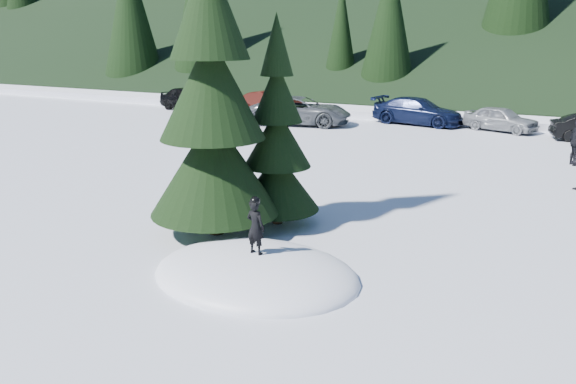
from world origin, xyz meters
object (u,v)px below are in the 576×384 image
at_px(car_4, 501,119).
at_px(car_0, 189,99).
at_px(car_2, 301,111).
at_px(child_skier, 256,227).
at_px(car_1, 271,103).
at_px(spruce_short, 277,145).
at_px(car_3, 418,111).
at_px(spruce_tall, 212,101).

bearing_deg(car_4, car_0, 111.22).
xyz_separation_m(car_0, car_2, (9.13, -2.03, 0.00)).
relative_size(child_skier, car_1, 0.26).
distance_m(spruce_short, child_skier, 3.53).
xyz_separation_m(child_skier, car_1, (-11.33, 21.19, -0.33)).
distance_m(car_3, car_4, 4.41).
height_order(car_1, car_4, car_1).
distance_m(car_2, car_4, 10.48).
height_order(car_0, car_3, car_0).
bearing_deg(spruce_tall, car_2, 109.08).
bearing_deg(car_1, child_skier, -143.05).
relative_size(car_0, car_2, 0.81).
distance_m(spruce_short, car_2, 16.89).
bearing_deg(car_4, child_skier, -166.60).
xyz_separation_m(car_1, car_4, (13.46, 0.10, -0.08)).
bearing_deg(spruce_short, car_3, 93.37).
bearing_deg(car_3, car_0, 102.32).
bearing_deg(car_4, car_3, 105.19).
xyz_separation_m(car_1, car_2, (3.34, -2.64, 0.05)).
height_order(child_skier, car_1, child_skier).
height_order(spruce_short, child_skier, spruce_short).
xyz_separation_m(child_skier, car_4, (2.13, 21.29, -0.42)).
height_order(car_0, car_4, car_0).
bearing_deg(spruce_tall, car_0, 128.44).
bearing_deg(car_4, spruce_short, -171.24).
xyz_separation_m(spruce_tall, car_3, (-0.09, 19.84, -2.59)).
xyz_separation_m(spruce_short, car_1, (-10.14, 18.04, -1.38)).
relative_size(spruce_short, car_1, 1.23).
relative_size(child_skier, car_2, 0.21).
bearing_deg(car_4, spruce_tall, -173.34).
bearing_deg(car_0, car_2, -87.42).
distance_m(car_0, car_2, 9.35).
xyz_separation_m(child_skier, car_3, (-2.27, 21.59, -0.33)).
relative_size(car_1, car_3, 0.87).
xyz_separation_m(spruce_tall, car_1, (-9.14, 19.44, -2.60)).
xyz_separation_m(child_skier, car_0, (-17.12, 20.57, -0.29)).
height_order(car_0, car_2, car_2).
bearing_deg(car_2, spruce_tall, -172.49).
distance_m(car_1, car_3, 9.07).
xyz_separation_m(car_2, car_3, (5.72, 3.04, -0.04)).
bearing_deg(car_3, car_1, 100.93).
bearing_deg(spruce_tall, spruce_short, 54.46).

